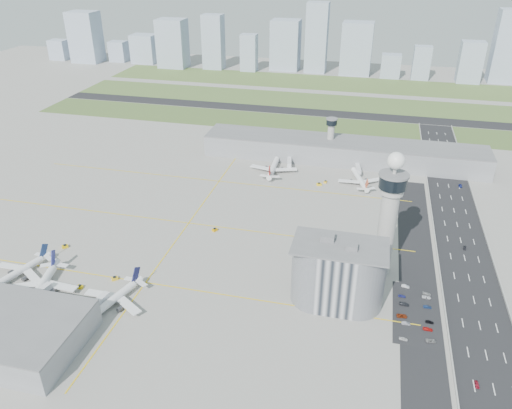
% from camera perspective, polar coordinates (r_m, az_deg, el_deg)
% --- Properties ---
extents(ground, '(1000.00, 1000.00, 0.00)m').
position_cam_1_polar(ground, '(263.94, -1.81, -6.35)').
color(ground, '#9F9C94').
extents(grass_strip_0, '(480.00, 50.00, 0.08)m').
position_cam_1_polar(grass_strip_0, '(466.28, 3.20, 9.33)').
color(grass_strip_0, '#47632F').
rests_on(grass_strip_0, ground).
extents(grass_strip_1, '(480.00, 60.00, 0.08)m').
position_cam_1_polar(grass_strip_1, '(536.88, 4.74, 11.80)').
color(grass_strip_1, '#485F2D').
rests_on(grass_strip_1, ground).
extents(grass_strip_2, '(480.00, 70.00, 0.08)m').
position_cam_1_polar(grass_strip_2, '(613.34, 6.02, 13.79)').
color(grass_strip_2, '#566D33').
rests_on(grass_strip_2, ground).
extents(runway, '(480.00, 22.00, 0.10)m').
position_cam_1_polar(runway, '(500.94, 4.01, 10.64)').
color(runway, black).
rests_on(runway, ground).
extents(highway, '(28.00, 500.00, 0.10)m').
position_cam_1_polar(highway, '(262.93, 23.48, -9.18)').
color(highway, black).
rests_on(highway, ground).
extents(barrier_left, '(0.60, 500.00, 1.20)m').
position_cam_1_polar(barrier_left, '(260.04, 20.46, -8.83)').
color(barrier_left, '#9E9E99').
rests_on(barrier_left, ground).
extents(barrier_right, '(0.60, 500.00, 1.20)m').
position_cam_1_polar(barrier_right, '(265.92, 26.48, -9.31)').
color(barrier_right, '#9E9E99').
rests_on(barrier_right, ground).
extents(landside_road, '(18.00, 260.00, 0.08)m').
position_cam_1_polar(landside_road, '(250.81, 18.11, -10.04)').
color(landside_road, black).
rests_on(landside_road, ground).
extents(parking_lot, '(20.00, 44.00, 0.10)m').
position_cam_1_polar(parking_lot, '(241.12, 17.75, -11.72)').
color(parking_lot, black).
rests_on(parking_lot, ground).
extents(taxiway_line_h_0, '(260.00, 0.60, 0.01)m').
position_cam_1_polar(taxiway_line_h_0, '(253.70, -12.50, -8.71)').
color(taxiway_line_h_0, yellow).
rests_on(taxiway_line_h_0, ground).
extents(taxiway_line_h_1, '(260.00, 0.60, 0.01)m').
position_cam_1_polar(taxiway_line_h_1, '(299.21, -7.70, -2.12)').
color(taxiway_line_h_1, yellow).
rests_on(taxiway_line_h_1, ground).
extents(taxiway_line_h_2, '(260.00, 0.60, 0.01)m').
position_cam_1_polar(taxiway_line_h_2, '(349.12, -4.24, 2.67)').
color(taxiway_line_h_2, yellow).
rests_on(taxiway_line_h_2, ground).
extents(taxiway_line_v, '(0.60, 260.00, 0.01)m').
position_cam_1_polar(taxiway_line_v, '(299.21, -7.70, -2.12)').
color(taxiway_line_v, yellow).
rests_on(taxiway_line_v, ground).
extents(control_tower, '(14.00, 14.00, 64.50)m').
position_cam_1_polar(control_tower, '(245.90, 14.98, -0.61)').
color(control_tower, '#ADAAA5').
rests_on(control_tower, ground).
extents(secondary_tower, '(8.60, 8.60, 31.90)m').
position_cam_1_polar(secondary_tower, '(383.59, 8.54, 7.86)').
color(secondary_tower, '#ADAAA5').
rests_on(secondary_tower, ground).
extents(admin_building, '(42.00, 24.00, 33.50)m').
position_cam_1_polar(admin_building, '(230.43, 9.32, -7.86)').
color(admin_building, '#B2B2B7').
rests_on(admin_building, ground).
extents(terminal_pier, '(210.00, 32.00, 15.80)m').
position_cam_1_polar(terminal_pier, '(384.92, 9.88, 6.08)').
color(terminal_pier, gray).
rests_on(terminal_pier, ground).
extents(airplane_near_a, '(39.80, 43.42, 10.11)m').
position_cam_1_polar(airplane_near_a, '(275.56, -25.56, -6.58)').
color(airplane_near_a, white).
rests_on(airplane_near_a, ground).
extents(airplane_near_b, '(43.31, 47.99, 11.56)m').
position_cam_1_polar(airplane_near_b, '(259.13, -23.50, -8.21)').
color(airplane_near_b, white).
rests_on(airplane_near_b, ground).
extents(airplane_near_c, '(41.70, 45.66, 10.71)m').
position_cam_1_polar(airplane_near_c, '(239.83, -16.19, -10.07)').
color(airplane_near_c, white).
rests_on(airplane_near_c, ground).
extents(airplane_far_a, '(36.38, 42.19, 11.38)m').
position_cam_1_polar(airplane_far_a, '(362.10, 2.04, 4.68)').
color(airplane_far_a, white).
rests_on(airplane_far_a, ground).
extents(airplane_far_b, '(40.53, 43.94, 10.10)m').
position_cam_1_polar(airplane_far_b, '(350.79, 11.80, 3.16)').
color(airplane_far_b, white).
rests_on(airplane_far_b, ground).
extents(jet_bridge_near_1, '(5.39, 14.31, 5.70)m').
position_cam_1_polar(jet_bridge_near_1, '(252.54, -24.59, -10.32)').
color(jet_bridge_near_1, silver).
rests_on(jet_bridge_near_1, ground).
extents(jet_bridge_near_2, '(5.39, 14.31, 5.70)m').
position_cam_1_polar(jet_bridge_near_2, '(236.88, -18.68, -11.83)').
color(jet_bridge_near_2, silver).
rests_on(jet_bridge_near_2, ground).
extents(jet_bridge_far_0, '(5.39, 14.31, 5.70)m').
position_cam_1_polar(jet_bridge_far_0, '(375.99, 3.82, 5.07)').
color(jet_bridge_far_0, silver).
rests_on(jet_bridge_far_0, ground).
extents(jet_bridge_far_1, '(5.39, 14.31, 5.70)m').
position_cam_1_polar(jet_bridge_far_1, '(371.61, 11.44, 4.27)').
color(jet_bridge_far_1, silver).
rests_on(jet_bridge_far_1, ground).
extents(tug_0, '(3.80, 3.77, 1.84)m').
position_cam_1_polar(tug_0, '(292.60, -21.00, -4.46)').
color(tug_0, '#DAB008').
rests_on(tug_0, ground).
extents(tug_1, '(3.75, 3.65, 1.81)m').
position_cam_1_polar(tug_1, '(258.91, -15.86, -8.10)').
color(tug_1, gold).
rests_on(tug_1, ground).
extents(tug_2, '(3.03, 2.22, 1.66)m').
position_cam_1_polar(tug_2, '(258.43, -19.49, -8.83)').
color(tug_2, '#D7B006').
rests_on(tug_2, ground).
extents(tug_3, '(3.36, 3.65, 1.75)m').
position_cam_1_polar(tug_3, '(289.39, -4.73, -2.87)').
color(tug_3, '#DF9902').
rests_on(tug_3, ground).
extents(tug_4, '(2.25, 2.98, 1.60)m').
position_cam_1_polar(tug_4, '(349.02, 7.94, 2.61)').
color(tug_4, gold).
rests_on(tug_4, ground).
extents(tug_5, '(3.88, 3.42, 1.88)m').
position_cam_1_polar(tug_5, '(344.61, 7.22, 2.34)').
color(tug_5, yellow).
rests_on(tug_5, ground).
extents(car_lot_0, '(3.65, 1.73, 1.21)m').
position_cam_1_polar(car_lot_0, '(225.65, 16.50, -14.51)').
color(car_lot_0, silver).
rests_on(car_lot_0, ground).
extents(car_lot_1, '(3.85, 1.45, 1.25)m').
position_cam_1_polar(car_lot_1, '(233.48, 16.77, -12.87)').
color(car_lot_1, gray).
rests_on(car_lot_1, ground).
extents(car_lot_2, '(4.86, 2.59, 1.30)m').
position_cam_1_polar(car_lot_2, '(236.85, 16.34, -12.11)').
color(car_lot_2, maroon).
rests_on(car_lot_2, ground).
extents(car_lot_3, '(4.50, 2.08, 1.27)m').
position_cam_1_polar(car_lot_3, '(243.80, 16.58, -10.84)').
color(car_lot_3, '#22242A').
rests_on(car_lot_3, ground).
extents(car_lot_4, '(3.45, 1.44, 1.17)m').
position_cam_1_polar(car_lot_4, '(248.40, 16.34, -9.99)').
color(car_lot_4, navy).
rests_on(car_lot_4, ground).
extents(car_lot_5, '(3.89, 1.81, 1.24)m').
position_cam_1_polar(car_lot_5, '(255.01, 16.71, -8.93)').
color(car_lot_5, white).
rests_on(car_lot_5, ground).
extents(car_lot_6, '(4.45, 2.42, 1.18)m').
position_cam_1_polar(car_lot_6, '(228.20, 19.37, -14.49)').
color(car_lot_6, gray).
rests_on(car_lot_6, ground).
extents(car_lot_7, '(4.21, 1.73, 1.22)m').
position_cam_1_polar(car_lot_7, '(233.41, 19.04, -13.31)').
color(car_lot_7, '#B5110F').
rests_on(car_lot_7, ground).
extents(car_lot_8, '(3.60, 1.58, 1.21)m').
position_cam_1_polar(car_lot_8, '(237.33, 19.22, -12.56)').
color(car_lot_8, black).
rests_on(car_lot_8, ground).
extents(car_lot_9, '(3.69, 1.49, 1.19)m').
position_cam_1_polar(car_lot_9, '(245.32, 18.99, -11.01)').
color(car_lot_9, '#122348').
rests_on(car_lot_9, ground).
extents(car_lot_10, '(4.22, 1.99, 1.16)m').
position_cam_1_polar(car_lot_10, '(251.10, 18.90, -9.98)').
color(car_lot_10, white).
rests_on(car_lot_10, ground).
extents(car_lot_11, '(4.02, 2.16, 1.11)m').
position_cam_1_polar(car_lot_11, '(253.32, 18.93, -9.62)').
color(car_lot_11, gray).
rests_on(car_lot_11, ground).
extents(car_hw_0, '(1.72, 3.76, 1.25)m').
position_cam_1_polar(car_hw_0, '(216.53, 23.93, -18.29)').
color(car_hw_0, maroon).
rests_on(car_hw_0, ground).
extents(car_hw_1, '(1.90, 3.97, 1.25)m').
position_cam_1_polar(car_hw_1, '(295.27, 22.74, -4.58)').
color(car_hw_1, black).
rests_on(car_hw_1, ground).
extents(car_hw_2, '(2.44, 4.76, 1.29)m').
position_cam_1_polar(car_hw_2, '(367.62, 22.31, 2.00)').
color(car_hw_2, navy).
rests_on(car_hw_2, ground).
extents(car_hw_4, '(1.60, 3.73, 1.26)m').
position_cam_1_polar(car_hw_4, '(419.01, 19.45, 5.63)').
color(car_hw_4, '#9A9A9A').
rests_on(car_hw_4, ground).
extents(skyline_bldg_0, '(24.05, 19.24, 26.50)m').
position_cam_1_polar(skyline_bldg_0, '(780.01, -21.55, 16.13)').
color(skyline_bldg_0, '#9EADC1').
rests_on(skyline_bldg_0, ground).
extents(skyline_bldg_1, '(37.63, 30.10, 65.60)m').
position_cam_1_polar(skyline_bldg_1, '(748.18, -18.90, 17.66)').
color(skyline_bldg_1, '#9EADC1').
rests_on(skyline_bldg_1, ground).
extents(skyline_bldg_2, '(22.81, 18.25, 26.79)m').
position_cam_1_polar(skyline_bldg_2, '(742.23, -15.42, 16.52)').
color(skyline_bldg_2, '#9EADC1').
rests_on(skyline_bldg_2, ground).
extents(skyline_bldg_3, '(32.30, 25.84, 36.93)m').
position_cam_1_polar(skyline_bldg_3, '(724.86, -12.61, 16.99)').
color(skyline_bldg_3, '#9EADC1').
rests_on(skyline_bldg_3, ground).
extents(skyline_bldg_4, '(35.81, 28.65, 60.36)m').
position_cam_1_polar(skyline_bldg_4, '(688.72, -9.51, 17.70)').
color(skyline_bldg_4, '#9EADC1').
rests_on(skyline_bldg_4, ground).
extents(skyline_bldg_5, '(25.49, 20.39, 66.89)m').
position_cam_1_polar(skyline_bldg_5, '(673.35, -4.89, 18.02)').
color(skyline_bldg_5, '#9EADC1').
rests_on(skyline_bldg_5, ground).
extents(skyline_bldg_6, '(20.04, 16.03, 45.20)m').
position_cam_1_polar(skyline_bldg_6, '(660.41, -0.81, 16.96)').
color(skyline_bldg_6, '#9EADC1').
rests_on(skyline_bldg_6, ground).
extents(skyline_bldg_7, '(35.76, 28.61, 61.22)m').
position_cam_1_polar(skyline_bldg_7, '(667.99, 3.39, 17.74)').
color(skyline_bldg_7, '#9EADC1').
rests_on(skyline_bldg_7, ground).
extents(skyline_bldg_8, '(26.33, 21.06, 83.39)m').
position_cam_1_polar(skyline_bldg_8, '(654.91, 6.95, 18.38)').
color(skyline_bldg_8, '#9EADC1').
rests_on(skyline_bldg_8, ground).
extents(skyline_bldg_9, '(36.96, 29.57, 62.11)m').
position_cam_1_polar(skyline_bldg_9, '(653.35, 11.42, 17.08)').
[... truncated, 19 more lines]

